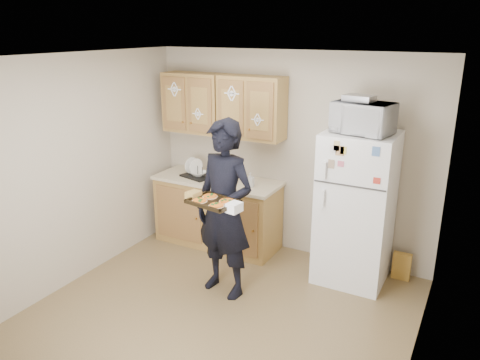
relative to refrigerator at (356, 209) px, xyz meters
name	(u,v)px	position (x,y,z in m)	size (l,w,h in m)	color
floor	(215,319)	(-0.95, -1.43, -0.85)	(3.60, 3.60, 0.00)	brown
ceiling	(210,58)	(-0.95, -1.43, 1.65)	(3.60, 3.60, 0.00)	beige
wall_back	(289,155)	(-0.95, 0.37, 0.40)	(3.60, 0.04, 2.50)	#B8AB95
wall_front	(52,296)	(-0.95, -3.23, 0.40)	(3.60, 0.04, 2.50)	#B8AB95
wall_left	(70,173)	(-2.75, -1.43, 0.40)	(0.04, 3.60, 2.50)	#B8AB95
wall_right	(423,241)	(0.85, -1.43, 0.40)	(0.04, 3.60, 2.50)	#B8AB95
refrigerator	(356,209)	(0.00, 0.00, 0.00)	(0.75, 0.70, 1.70)	white
base_cabinet	(218,213)	(-1.80, 0.05, -0.42)	(1.60, 0.60, 0.86)	olive
countertop	(217,180)	(-1.80, 0.05, 0.03)	(1.64, 0.64, 0.04)	beige
upper_cab_left	(195,103)	(-2.20, 0.18, 0.98)	(0.80, 0.33, 0.75)	olive
upper_cab_right	(252,108)	(-1.38, 0.18, 0.98)	(0.80, 0.33, 0.75)	olive
cereal_box	(402,266)	(0.52, 0.24, -0.69)	(0.20, 0.07, 0.32)	gold
person	(224,210)	(-1.13, -0.92, 0.10)	(0.69, 0.45, 1.89)	black
baking_tray	(213,202)	(-1.08, -1.22, 0.29)	(0.46, 0.33, 0.04)	black
pizza_front_left	(200,201)	(-1.20, -1.28, 0.30)	(0.15, 0.15, 0.02)	orange
pizza_front_right	(216,205)	(-0.99, -1.31, 0.30)	(0.15, 0.15, 0.02)	orange
pizza_back_left	(210,196)	(-1.17, -1.13, 0.30)	(0.15, 0.15, 0.02)	orange
pizza_back_right	(227,201)	(-0.96, -1.16, 0.30)	(0.15, 0.15, 0.02)	orange
microwave	(363,118)	(0.01, -0.05, 1.01)	(0.58, 0.39, 0.32)	white
foil_pan	(359,98)	(-0.05, -0.02, 1.20)	(0.30, 0.21, 0.06)	#ADACB3
dish_rack	(198,171)	(-2.07, 0.01, 0.13)	(0.40, 0.30, 0.16)	black
bowl	(199,173)	(-2.06, 0.01, 0.10)	(0.21, 0.21, 0.05)	white
soap_bottle	(250,180)	(-1.29, -0.01, 0.14)	(0.08, 0.08, 0.17)	white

